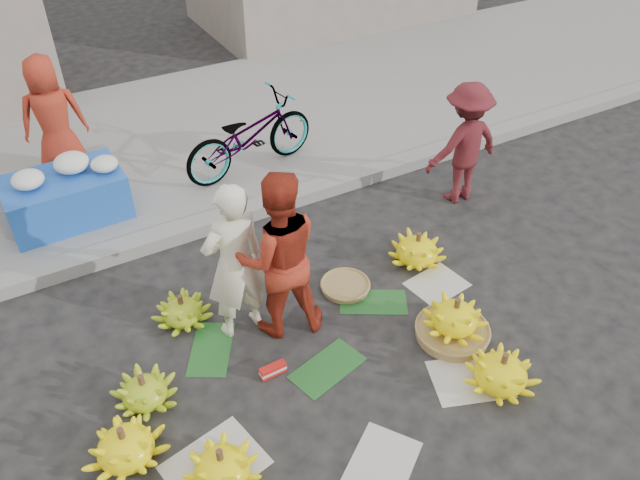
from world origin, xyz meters
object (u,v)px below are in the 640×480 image
vendor_cream (234,262)px  bicycle (249,135)px  flower_table (66,194)px  banana_bunch_0 (125,446)px  banana_bunch_4 (454,321)px

vendor_cream → bicycle: bearing=-122.7°
vendor_cream → flower_table: (-1.00, 2.38, -0.37)m
banana_bunch_0 → bicycle: bearing=52.3°
vendor_cream → bicycle: (1.18, 2.34, -0.20)m
vendor_cream → flower_table: 2.61m
banana_bunch_4 → vendor_cream: 2.03m
banana_bunch_0 → vendor_cream: vendor_cream is taller
banana_bunch_0 → flower_table: flower_table is taller
banana_bunch_0 → banana_bunch_4: bearing=-3.7°
flower_table → bicycle: bicycle is taller
banana_bunch_4 → bicycle: bearing=97.7°
banana_bunch_4 → flower_table: 4.33m
vendor_cream → flower_table: vendor_cream is taller
bicycle → banana_bunch_4: bearing=178.7°
flower_table → bicycle: size_ratio=0.72×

